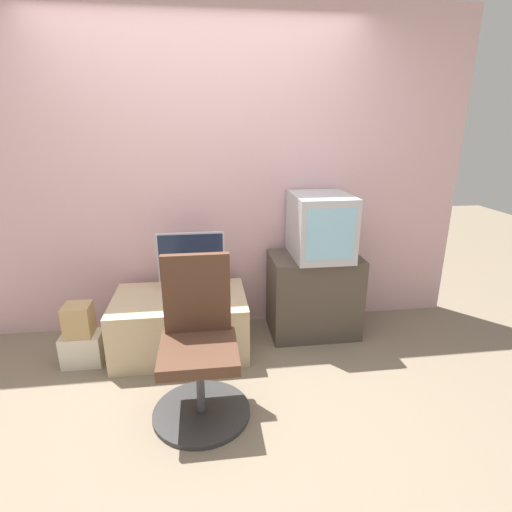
{
  "coord_description": "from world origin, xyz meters",
  "views": [
    {
      "loc": [
        -0.02,
        -1.97,
        1.7
      ],
      "look_at": [
        0.38,
        1.03,
        0.7
      ],
      "focal_mm": 28.0,
      "sensor_mm": 36.0,
      "label": 1
    }
  ],
  "objects_px": {
    "main_monitor": "(191,261)",
    "cardboard_box_lower": "(83,349)",
    "mouse": "(225,296)",
    "office_chair": "(199,354)",
    "keyboard": "(196,297)",
    "crt_tv": "(320,226)"
  },
  "relations": [
    {
      "from": "main_monitor",
      "to": "office_chair",
      "type": "distance_m",
      "value": 0.95
    },
    {
      "from": "mouse",
      "to": "office_chair",
      "type": "distance_m",
      "value": 0.69
    },
    {
      "from": "crt_tv",
      "to": "cardboard_box_lower",
      "type": "height_order",
      "value": "crt_tv"
    },
    {
      "from": "crt_tv",
      "to": "office_chair",
      "type": "xyz_separation_m",
      "value": [
        -0.98,
        -0.87,
        -0.55
      ]
    },
    {
      "from": "office_chair",
      "to": "cardboard_box_lower",
      "type": "height_order",
      "value": "office_chair"
    },
    {
      "from": "keyboard",
      "to": "crt_tv",
      "type": "distance_m",
      "value": 1.12
    },
    {
      "from": "crt_tv",
      "to": "keyboard",
      "type": "bearing_deg",
      "value": -170.01
    },
    {
      "from": "main_monitor",
      "to": "crt_tv",
      "type": "bearing_deg",
      "value": -2.0
    },
    {
      "from": "mouse",
      "to": "crt_tv",
      "type": "bearing_deg",
      "value": 14.79
    },
    {
      "from": "main_monitor",
      "to": "keyboard",
      "type": "xyz_separation_m",
      "value": [
        0.02,
        -0.21,
        -0.22
      ]
    },
    {
      "from": "crt_tv",
      "to": "office_chair",
      "type": "relative_size",
      "value": 0.56
    },
    {
      "from": "cardboard_box_lower",
      "to": "main_monitor",
      "type": "bearing_deg",
      "value": 18.86
    },
    {
      "from": "mouse",
      "to": "cardboard_box_lower",
      "type": "height_order",
      "value": "mouse"
    },
    {
      "from": "main_monitor",
      "to": "mouse",
      "type": "relative_size",
      "value": 9.05
    },
    {
      "from": "mouse",
      "to": "crt_tv",
      "type": "xyz_separation_m",
      "value": [
        0.78,
        0.2,
        0.47
      ]
    },
    {
      "from": "mouse",
      "to": "crt_tv",
      "type": "height_order",
      "value": "crt_tv"
    },
    {
      "from": "mouse",
      "to": "main_monitor",
      "type": "bearing_deg",
      "value": 135.93
    },
    {
      "from": "keyboard",
      "to": "mouse",
      "type": "distance_m",
      "value": 0.23
    },
    {
      "from": "main_monitor",
      "to": "cardboard_box_lower",
      "type": "relative_size",
      "value": 1.86
    },
    {
      "from": "main_monitor",
      "to": "cardboard_box_lower",
      "type": "bearing_deg",
      "value": -161.14
    },
    {
      "from": "main_monitor",
      "to": "cardboard_box_lower",
      "type": "height_order",
      "value": "main_monitor"
    },
    {
      "from": "main_monitor",
      "to": "keyboard",
      "type": "relative_size",
      "value": 1.66
    }
  ]
}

